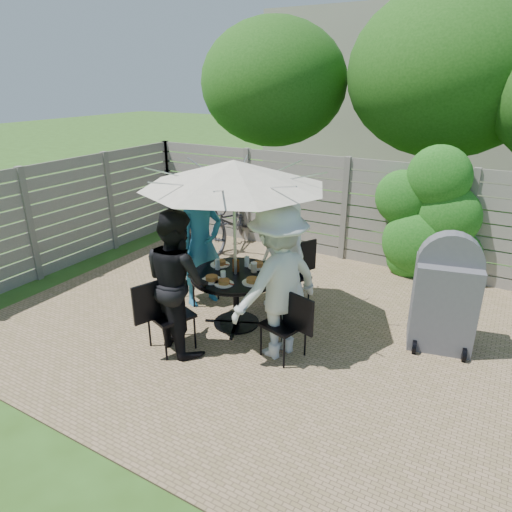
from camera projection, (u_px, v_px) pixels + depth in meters
The scene contains 23 objects.
backyard_envelope at pixel (438, 95), 13.22m from camera, with size 60.00×60.00×5.00m.
patio_table at pixel (236, 289), 5.94m from camera, with size 1.48×1.48×0.75m.
umbrella at pixel (234, 174), 5.38m from camera, with size 2.96×2.96×2.20m.
chair_back at pixel (291, 287), 6.58m from camera, with size 0.60×0.70×0.93m.
person_back at pixel (284, 254), 6.30m from camera, with size 0.81×0.53×1.65m, color white.
chair_left at pixel (198, 281), 6.73m from camera, with size 0.75×0.62×0.98m.
person_left at pixel (201, 244), 6.41m from camera, with size 0.66×0.43×1.82m, color #226A94.
chair_front at pixel (171, 328), 5.48m from camera, with size 0.59×0.73×0.95m.
person_front at pixel (178, 281), 5.34m from camera, with size 0.85×0.66×1.74m, color black.
chair_right at pixel (284, 337), 5.32m from camera, with size 0.67×0.52×0.88m.
person_right at pixel (277, 283), 5.18m from camera, with size 1.19×0.68×1.84m, color silver.
plate_back at pixel (258, 265), 6.05m from camera, with size 0.26×0.26×0.06m.
plate_left at pixel (220, 263), 6.11m from camera, with size 0.26×0.26×0.06m.
plate_front at pixel (212, 279), 5.64m from camera, with size 0.26×0.26×0.06m.
plate_right at pixel (252, 281), 5.58m from camera, with size 0.26×0.26×0.06m.
plate_extra at pixel (224, 283), 5.54m from camera, with size 0.24×0.24×0.06m.
glass_back at pixel (247, 261), 6.06m from camera, with size 0.07×0.07×0.14m, color silver.
glass_left at pixel (217, 264), 5.96m from camera, with size 0.07×0.07×0.14m, color silver.
glass_front at pixel (223, 276), 5.61m from camera, with size 0.07×0.07×0.14m, color silver.
syrup_jug at pixel (236, 266), 5.90m from camera, with size 0.09×0.09×0.16m, color #59280C.
coffee_cup at pixel (254, 268), 5.89m from camera, with size 0.08×0.08×0.12m, color #C6B293.
bicycle at pixel (233, 222), 8.81m from camera, with size 0.65×1.87×0.98m, color #333338.
bbq_grill at pixel (444, 296), 5.42m from camera, with size 0.82×0.69×1.47m.
Camera 1 is at (2.52, -4.49, 3.11)m, focal length 32.00 mm.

